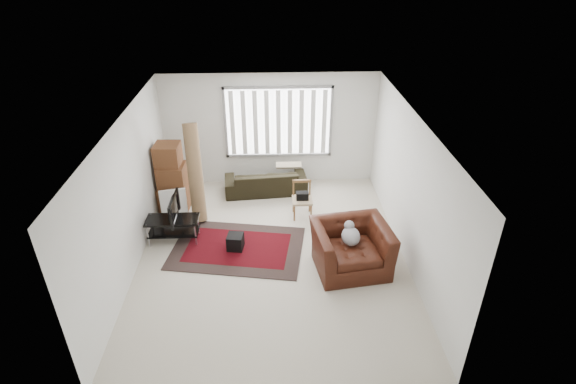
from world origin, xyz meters
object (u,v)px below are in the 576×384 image
Objects in this scene: sofa at (266,178)px; armchair at (351,245)px; tv_stand at (173,225)px; moving_boxes at (172,180)px; side_chair at (302,198)px.

armchair is (1.55, -2.89, 0.13)m from sofa.
armchair is (3.37, -0.97, 0.13)m from tv_stand.
tv_stand is 0.69× the size of armchair.
side_chair is at bearing -8.37° from moving_boxes.
tv_stand is 2.64m from sofa.
tv_stand is 1.29× the size of side_chair.
sofa is (2.02, 0.68, -0.35)m from moving_boxes.
tv_stand is 3.51m from armchair.
tv_stand is 0.53× the size of sofa.
armchair reaches higher than side_chair.
moving_boxes is at bearing 140.11° from armchair.
sofa is 2.42× the size of side_chair.
moving_boxes is 1.04× the size of armchair.
moving_boxes reaches higher than tv_stand.
tv_stand is at bearing 41.48° from sofa.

